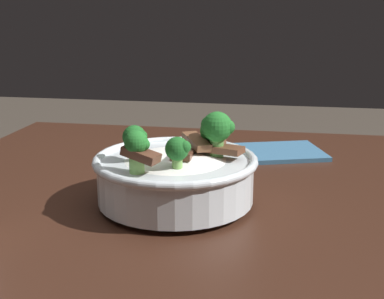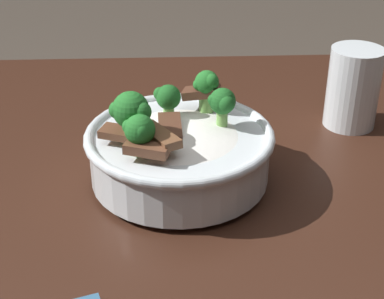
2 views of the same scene
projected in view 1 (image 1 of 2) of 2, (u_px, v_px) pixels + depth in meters
dining_table at (271, 278)px, 0.75m from camera, size 1.17×0.91×0.78m
rice_bowl at (175, 172)px, 0.71m from camera, size 0.23×0.23×0.13m
folded_napkin at (276, 152)px, 0.98m from camera, size 0.19×0.17×0.01m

